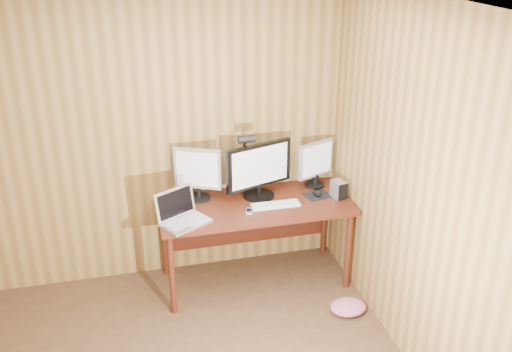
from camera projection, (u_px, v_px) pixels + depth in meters
name	position (u px, v px, depth m)	size (l,w,h in m)	color
room_shell	(153.00, 275.00, 2.87)	(4.00, 4.00, 4.00)	#4F341E
desk	(253.00, 213.00, 4.83)	(1.60, 0.70, 0.75)	#4A1B0F
monitor_center	(259.00, 170.00, 4.74)	(0.59, 0.27, 0.47)	black
monitor_left	(198.00, 172.00, 4.70)	(0.38, 0.20, 0.45)	black
monitor_right	(316.00, 163.00, 4.95)	(0.35, 0.17, 0.41)	black
laptop	(181.00, 214.00, 4.41)	(0.44, 0.41, 0.25)	silver
keyboard	(276.00, 205.00, 4.68)	(0.40, 0.12, 0.02)	white
mousepad	(317.00, 195.00, 4.86)	(0.21, 0.17, 0.00)	black
mouse	(318.00, 193.00, 4.85)	(0.07, 0.11, 0.04)	black
hard_drive	(339.00, 189.00, 4.80)	(0.12, 0.15, 0.15)	silver
phone	(249.00, 211.00, 4.58)	(0.07, 0.11, 0.01)	silver
speaker	(315.00, 180.00, 5.02)	(0.05, 0.05, 0.11)	black
desk_lamp	(245.00, 155.00, 4.72)	(0.14, 0.20, 0.60)	black
fabric_pile	(348.00, 307.00, 4.58)	(0.29, 0.24, 0.09)	#C86083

